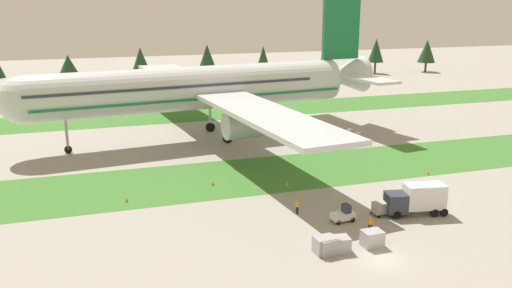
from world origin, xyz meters
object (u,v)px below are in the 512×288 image
cargo_dolly_lead (382,207)px  taxiway_marker_2 (287,184)px  ground_crew_marshaller (297,206)px  uld_container_1 (328,246)px  uld_container_0 (325,245)px  taxiway_marker_0 (428,173)px  catering_truck (416,198)px  uld_container_2 (372,239)px  taxiway_marker_1 (213,184)px  airliner (204,87)px  baggage_tug (344,215)px  uld_container_3 (339,244)px  taxiway_marker_3 (127,200)px  cargo_dolly_second (403,204)px  ground_crew_loader (370,223)px

cargo_dolly_lead → taxiway_marker_2: 14.22m
ground_crew_marshaller → uld_container_1: 10.20m
cargo_dolly_lead → uld_container_0: uld_container_0 is taller
ground_crew_marshaller → taxiway_marker_0: (22.87, 7.50, -0.71)m
catering_truck → taxiway_marker_0: (10.02, 11.81, -1.72)m
uld_container_2 → taxiway_marker_2: size_ratio=3.45×
uld_container_2 → taxiway_marker_1: bearing=116.2°
uld_container_1 → taxiway_marker_0: 29.65m
airliner → taxiway_marker_2: airliner is taller
ground_crew_marshaller → uld_container_2: 10.85m
catering_truck → uld_container_1: 15.02m
baggage_tug → uld_container_2: 6.44m
uld_container_3 → taxiway_marker_0: bearing=38.0°
cargo_dolly_lead → ground_crew_marshaller: size_ratio=1.33×
baggage_tug → taxiway_marker_3: 26.16m
taxiway_marker_1 → taxiway_marker_3: bearing=-167.1°
taxiway_marker_0 → cargo_dolly_lead: bearing=-142.1°
cargo_dolly_second → uld_container_0: (-13.12, -6.95, -0.09)m
ground_crew_loader → uld_container_2: 3.48m
taxiway_marker_2 → uld_container_3: bearing=-95.8°
catering_truck → taxiway_marker_0: size_ratio=15.34×
airliner → cargo_dolly_lead: (11.70, -40.42, -8.26)m
taxiway_marker_0 → uld_container_1: bearing=-143.5°
uld_container_3 → taxiway_marker_0: uld_container_3 is taller
taxiway_marker_1 → taxiway_marker_2: 9.83m
baggage_tug → ground_crew_loader: baggage_tug is taller
uld_container_2 → cargo_dolly_lead: bearing=53.3°
cargo_dolly_lead → ground_crew_marshaller: bearing=65.6°
cargo_dolly_second → uld_container_3: bearing=116.9°
cargo_dolly_lead → airliner: bearing=11.6°
uld_container_1 → taxiway_marker_1: 23.31m
ground_crew_marshaller → uld_container_1: (-0.94, -10.15, -0.15)m
ground_crew_loader → taxiway_marker_0: ground_crew_loader is taller
uld_container_2 → uld_container_3: uld_container_2 is taller
uld_container_1 → taxiway_marker_2: uld_container_1 is taller
uld_container_1 → uld_container_2: size_ratio=1.00×
ground_crew_loader → uld_container_2: ground_crew_loader is taller
taxiway_marker_0 → taxiway_marker_1: bearing=170.8°
uld_container_0 → taxiway_marker_3: size_ratio=4.08×
taxiway_marker_1 → taxiway_marker_2: taxiway_marker_2 is taller
ground_crew_loader → taxiway_marker_1: (-12.53, 19.30, -0.68)m
baggage_tug → taxiway_marker_3: bearing=54.6°
taxiway_marker_0 → taxiway_marker_2: size_ratio=0.81×
baggage_tug → ground_crew_marshaller: size_ratio=1.55×
catering_truck → uld_container_3: size_ratio=3.63×
uld_container_2 → taxiway_marker_3: 29.91m
baggage_tug → uld_container_1: baggage_tug is taller
uld_container_3 → baggage_tug: bearing=60.0°
ground_crew_marshaller → cargo_dolly_lead: bearing=-123.5°
catering_truck → airliner: bearing=30.6°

